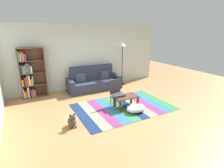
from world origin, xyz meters
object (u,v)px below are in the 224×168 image
at_px(couch, 94,82).
at_px(folding_chair, 117,91).
at_px(dog, 72,121).
at_px(tv_remote, 123,96).
at_px(coffee_table, 126,98).
at_px(standing_lamp, 122,50).
at_px(bookshelf, 30,75).
at_px(pouf, 136,108).

xyz_separation_m(couch, folding_chair, (-0.01, -1.94, 0.20)).
xyz_separation_m(couch, dog, (-1.71, -2.56, -0.18)).
xyz_separation_m(dog, tv_remote, (1.81, 0.42, 0.25)).
bearing_deg(coffee_table, couch, 95.23).
bearing_deg(tv_remote, standing_lamp, 92.09).
xyz_separation_m(bookshelf, coffee_table, (2.63, -2.48, -0.55)).
xyz_separation_m(bookshelf, standing_lamp, (3.84, -0.24, 0.72)).
height_order(coffee_table, tv_remote, tv_remote).
bearing_deg(couch, standing_lamp, 1.55).
distance_m(bookshelf, standing_lamp, 3.91).
bearing_deg(tv_remote, bookshelf, 169.29).
xyz_separation_m(standing_lamp, tv_remote, (-1.30, -2.18, -1.18)).
distance_m(bookshelf, dog, 3.01).
relative_size(dog, folding_chair, 0.44).
distance_m(pouf, dog, 2.00).
distance_m(pouf, folding_chair, 0.88).
relative_size(couch, folding_chair, 2.51).
xyz_separation_m(coffee_table, dog, (-1.91, -0.35, -0.17)).
height_order(bookshelf, coffee_table, bookshelf).
relative_size(bookshelf, folding_chair, 2.06).
relative_size(bookshelf, tv_remote, 12.36).
xyz_separation_m(bookshelf, folding_chair, (2.42, -2.22, -0.34)).
height_order(bookshelf, pouf, bookshelf).
bearing_deg(folding_chair, tv_remote, -47.33).
bearing_deg(pouf, bookshelf, 132.82).
xyz_separation_m(standing_lamp, folding_chair, (-1.42, -1.98, -1.06)).
relative_size(standing_lamp, folding_chair, 2.12).
height_order(couch, pouf, couch).
height_order(bookshelf, folding_chair, bookshelf).
relative_size(pouf, standing_lamp, 0.34).
height_order(pouf, tv_remote, tv_remote).
xyz_separation_m(couch, coffee_table, (0.20, -2.20, -0.01)).
xyz_separation_m(bookshelf, tv_remote, (2.53, -2.42, -0.46)).
distance_m(couch, dog, 3.08).
xyz_separation_m(bookshelf, dog, (0.72, -2.84, -0.71)).
height_order(standing_lamp, folding_chair, standing_lamp).
xyz_separation_m(coffee_table, pouf, (0.09, -0.45, -0.20)).
relative_size(bookshelf, pouf, 2.86).
height_order(coffee_table, standing_lamp, standing_lamp).
bearing_deg(folding_chair, bookshelf, 150.64).
relative_size(standing_lamp, tv_remote, 12.71).
height_order(bookshelf, standing_lamp, standing_lamp).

